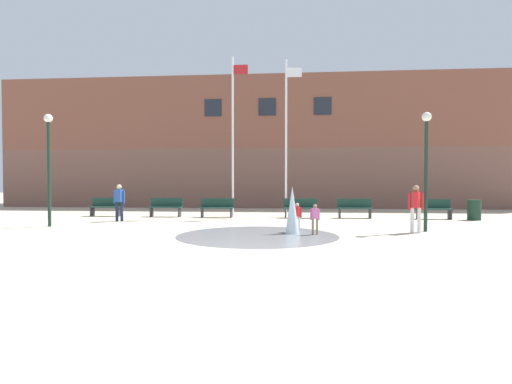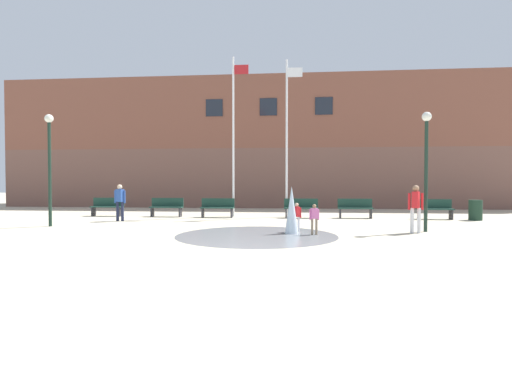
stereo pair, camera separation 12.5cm
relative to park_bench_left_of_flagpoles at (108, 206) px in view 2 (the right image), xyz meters
The scene contains 18 objects.
ground_plane 13.25m from the park_bench_left_of_flagpoles, 54.99° to the right, with size 100.00×100.00×0.00m, color #BCB299.
library_building 12.76m from the park_bench_left_of_flagpoles, 51.37° to the left, with size 36.00×6.05×8.61m.
splash_fountain 10.65m from the park_bench_left_of_flagpoles, 35.09° to the right, with size 5.11×5.11×1.57m.
park_bench_left_of_flagpoles is the anchor object (origin of this frame).
park_bench_under_left_flagpole 3.03m from the park_bench_left_of_flagpoles, ahead, with size 1.60×0.44×0.91m.
park_bench_center 5.59m from the park_bench_left_of_flagpoles, ahead, with size 1.60×0.44×0.91m.
park_bench_under_right_flagpole 9.56m from the park_bench_left_of_flagpoles, ahead, with size 1.60×0.44×0.91m.
park_bench_near_trashcan 12.09m from the park_bench_left_of_flagpoles, ahead, with size 1.60×0.44×0.91m.
park_bench_far_right 15.59m from the park_bench_left_of_flagpoles, ahead, with size 1.60×0.44×0.91m.
adult_near_bench 14.31m from the park_bench_left_of_flagpoles, 22.29° to the right, with size 0.50×0.39×1.59m.
child_with_pink_shirt 10.79m from the park_bench_left_of_flagpoles, 30.30° to the right, with size 0.31×0.24×0.99m.
adult_in_red 3.01m from the park_bench_left_of_flagpoles, 54.47° to the right, with size 0.50×0.32×1.59m.
child_running 11.63m from the park_bench_left_of_flagpoles, 31.85° to the right, with size 0.31×0.19×0.99m.
flagpole_left 7.29m from the park_bench_left_of_flagpoles, ahead, with size 0.80×0.10×7.81m.
flagpole_right 9.60m from the park_bench_left_of_flagpoles, ahead, with size 0.80×0.10×7.61m.
lamp_post_left_lane 5.15m from the park_bench_left_of_flagpoles, 90.63° to the right, with size 0.32×0.32×4.27m.
lamp_post_right_lane 14.73m from the park_bench_left_of_flagpoles, 19.98° to the right, with size 0.32×0.32×4.07m.
trash_can 17.24m from the park_bench_left_of_flagpoles, ahead, with size 0.56×0.56×0.90m, color #193323.
Camera 2 is at (1.61, -8.17, 1.70)m, focal length 28.00 mm.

